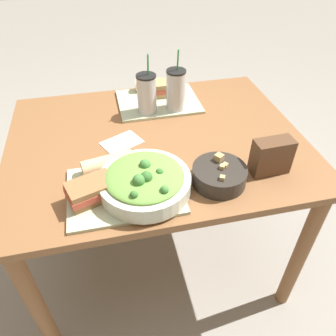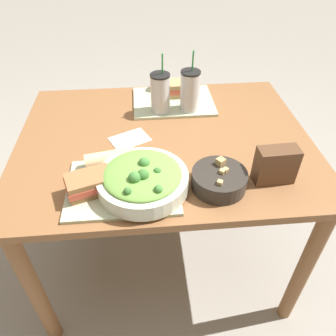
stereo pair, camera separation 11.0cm
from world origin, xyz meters
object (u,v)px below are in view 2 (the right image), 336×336
salad_bowl (143,179)px  napkin_folded (130,139)px  soup_bowl (219,179)px  chip_bag (276,165)px  baguette_far (168,84)px  drink_cup_dark (161,94)px  baguette_near (111,159)px  sandwich_far (183,88)px  sandwich_near (90,184)px  drink_cup_red (190,92)px

salad_bowl → napkin_folded: (-0.04, 0.30, -0.05)m
soup_bowl → chip_bag: 0.19m
baguette_far → drink_cup_dark: (-0.05, -0.20, 0.05)m
salad_bowl → chip_bag: 0.44m
baguette_near → salad_bowl: bearing=-150.9°
soup_bowl → sandwich_far: 0.64m
baguette_far → napkin_folded: 0.44m
napkin_folded → sandwich_near: bearing=-113.0°
salad_bowl → baguette_near: bearing=130.0°
drink_cup_dark → salad_bowl: bearing=-101.3°
baguette_far → drink_cup_dark: bearing=175.1°
chip_bag → sandwich_far: bearing=108.0°
sandwich_near → drink_cup_dark: 0.56m
drink_cup_red → chip_bag: drink_cup_red is taller
salad_bowl → napkin_folded: bearing=98.5°
salad_bowl → sandwich_near: 0.17m
salad_bowl → drink_cup_dark: drink_cup_dark is taller
sandwich_near → napkin_folded: bearing=48.5°
sandwich_near → baguette_near: (0.06, 0.13, -0.00)m
soup_bowl → sandwich_near: size_ratio=1.07×
sandwich_far → napkin_folded: bearing=-127.2°
soup_bowl → sandwich_near: soup_bowl is taller
drink_cup_red → soup_bowl: bearing=-86.6°
sandwich_near → baguette_far: sandwich_near is taller
chip_bag → napkin_folded: size_ratio=0.77×
napkin_folded → salad_bowl: bearing=-81.5°
drink_cup_red → salad_bowl: bearing=-114.3°
sandwich_far → drink_cup_red: bearing=-85.8°
drink_cup_dark → drink_cup_red: (0.12, -0.00, 0.00)m
drink_cup_red → baguette_far: bearing=111.7°
sandwich_near → napkin_folded: sandwich_near is taller
chip_bag → salad_bowl: bearing=179.1°
baguette_near → drink_cup_dark: drink_cup_dark is taller
sandwich_far → napkin_folded: size_ratio=0.79×
soup_bowl → sandwich_far: bearing=93.5°
baguette_far → drink_cup_dark: size_ratio=0.57×
baguette_near → drink_cup_red: drink_cup_red is taller
sandwich_near → sandwich_far: (0.38, 0.63, 0.00)m
soup_bowl → sandwich_near: (-0.42, 0.01, 0.01)m
drink_cup_dark → sandwich_far: bearing=50.6°
sandwich_near → drink_cup_red: bearing=32.8°
napkin_folded → sandwich_far: bearing=52.4°
baguette_far → drink_cup_red: 0.22m
drink_cup_dark → sandwich_near: bearing=-118.7°
soup_bowl → drink_cup_dark: bearing=107.2°
salad_bowl → drink_cup_dark: 0.50m
sandwich_far → drink_cup_red: 0.15m
baguette_far → drink_cup_red: size_ratio=0.55×
salad_bowl → drink_cup_dark: size_ratio=1.15×
sandwich_far → sandwich_near: bearing=-120.8°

